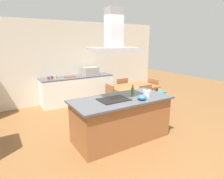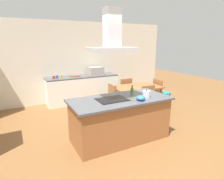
{
  "view_description": "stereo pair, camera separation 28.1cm",
  "coord_description": "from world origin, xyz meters",
  "px_view_note": "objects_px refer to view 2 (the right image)",
  "views": [
    {
      "loc": [
        -2.14,
        -3.11,
        2.03
      ],
      "look_at": [
        0.02,
        0.4,
        1.0
      ],
      "focal_mm": 30.63,
      "sensor_mm": 36.0,
      "label": 1
    },
    {
      "loc": [
        -1.89,
        -3.24,
        2.03
      ],
      "look_at": [
        0.02,
        0.4,
        1.0
      ],
      "focal_mm": 30.63,
      "sensor_mm": 36.0,
      "label": 2
    }
  ],
  "objects_px": {
    "chair_at_right_end": "(160,91)",
    "chair_facing_back_wall": "(125,89)",
    "dining_table": "(136,89)",
    "cooktop": "(112,100)",
    "cutting_board": "(75,76)",
    "mixing_bowl": "(141,98)",
    "tea_kettle": "(147,94)",
    "coffee_mug_blue": "(57,77)",
    "coffee_mug_yellow": "(61,76)",
    "range_hood": "(112,38)",
    "countertop_microwave": "(96,71)",
    "coffee_mug_red": "(54,77)",
    "olive_oil_bottle": "(132,92)",
    "chair_facing_island": "(150,100)",
    "chair_at_left_end": "(109,98)"
  },
  "relations": [
    {
      "from": "chair_at_right_end",
      "to": "chair_facing_back_wall",
      "type": "bearing_deg",
      "value": 143.99
    },
    {
      "from": "dining_table",
      "to": "chair_facing_back_wall",
      "type": "bearing_deg",
      "value": 90.0
    },
    {
      "from": "cooktop",
      "to": "dining_table",
      "type": "bearing_deg",
      "value": 40.75
    },
    {
      "from": "cooktop",
      "to": "cutting_board",
      "type": "bearing_deg",
      "value": 87.46
    },
    {
      "from": "chair_at_right_end",
      "to": "dining_table",
      "type": "bearing_deg",
      "value": 180.0
    },
    {
      "from": "mixing_bowl",
      "to": "tea_kettle",
      "type": "bearing_deg",
      "value": 27.56
    },
    {
      "from": "tea_kettle",
      "to": "coffee_mug_blue",
      "type": "relative_size",
      "value": 2.34
    },
    {
      "from": "cooktop",
      "to": "mixing_bowl",
      "type": "height_order",
      "value": "mixing_bowl"
    },
    {
      "from": "mixing_bowl",
      "to": "coffee_mug_yellow",
      "type": "xyz_separation_m",
      "value": [
        -0.82,
        3.26,
        -0.01
      ]
    },
    {
      "from": "cutting_board",
      "to": "range_hood",
      "type": "bearing_deg",
      "value": -92.54
    },
    {
      "from": "countertop_microwave",
      "to": "dining_table",
      "type": "xyz_separation_m",
      "value": [
        0.62,
        -1.6,
        -0.37
      ]
    },
    {
      "from": "countertop_microwave",
      "to": "coffee_mug_red",
      "type": "height_order",
      "value": "countertop_microwave"
    },
    {
      "from": "coffee_mug_yellow",
      "to": "range_hood",
      "type": "relative_size",
      "value": 0.1
    },
    {
      "from": "olive_oil_bottle",
      "to": "cutting_board",
      "type": "distance_m",
      "value": 2.96
    },
    {
      "from": "tea_kettle",
      "to": "mixing_bowl",
      "type": "bearing_deg",
      "value": -152.44
    },
    {
      "from": "mixing_bowl",
      "to": "range_hood",
      "type": "height_order",
      "value": "range_hood"
    },
    {
      "from": "cooktop",
      "to": "dining_table",
      "type": "height_order",
      "value": "cooktop"
    },
    {
      "from": "dining_table",
      "to": "chair_facing_island",
      "type": "xyz_separation_m",
      "value": [
        0.0,
        -0.67,
        -0.16
      ]
    },
    {
      "from": "coffee_mug_red",
      "to": "cutting_board",
      "type": "xyz_separation_m",
      "value": [
        0.72,
        0.08,
        -0.04
      ]
    },
    {
      "from": "cooktop",
      "to": "tea_kettle",
      "type": "distance_m",
      "value": 0.74
    },
    {
      "from": "tea_kettle",
      "to": "chair_facing_back_wall",
      "type": "relative_size",
      "value": 0.24
    },
    {
      "from": "chair_facing_island",
      "to": "chair_at_left_end",
      "type": "xyz_separation_m",
      "value": [
        -0.92,
        0.67,
        0.0
      ]
    },
    {
      "from": "range_hood",
      "to": "coffee_mug_red",
      "type": "bearing_deg",
      "value": 101.61
    },
    {
      "from": "cooktop",
      "to": "olive_oil_bottle",
      "type": "distance_m",
      "value": 0.48
    },
    {
      "from": "dining_table",
      "to": "chair_at_left_end",
      "type": "bearing_deg",
      "value": 180.0
    },
    {
      "from": "coffee_mug_yellow",
      "to": "cutting_board",
      "type": "bearing_deg",
      "value": -3.38
    },
    {
      "from": "dining_table",
      "to": "chair_at_right_end",
      "type": "distance_m",
      "value": 0.93
    },
    {
      "from": "coffee_mug_blue",
      "to": "dining_table",
      "type": "height_order",
      "value": "coffee_mug_blue"
    },
    {
      "from": "cooktop",
      "to": "coffee_mug_yellow",
      "type": "relative_size",
      "value": 6.67
    },
    {
      "from": "cooktop",
      "to": "chair_at_left_end",
      "type": "xyz_separation_m",
      "value": [
        0.57,
        1.28,
        -0.4
      ]
    },
    {
      "from": "chair_facing_back_wall",
      "to": "cutting_board",
      "type": "bearing_deg",
      "value": 143.9
    },
    {
      "from": "chair_at_right_end",
      "to": "coffee_mug_blue",
      "type": "bearing_deg",
      "value": 150.71
    },
    {
      "from": "mixing_bowl",
      "to": "countertop_microwave",
      "type": "height_order",
      "value": "countertop_microwave"
    },
    {
      "from": "countertop_microwave",
      "to": "coffee_mug_red",
      "type": "bearing_deg",
      "value": -178.85
    },
    {
      "from": "coffee_mug_blue",
      "to": "chair_facing_back_wall",
      "type": "relative_size",
      "value": 0.1
    },
    {
      "from": "chair_at_left_end",
      "to": "chair_facing_island",
      "type": "bearing_deg",
      "value": -36.01
    },
    {
      "from": "cooktop",
      "to": "mixing_bowl",
      "type": "relative_size",
      "value": 3.2
    },
    {
      "from": "cooktop",
      "to": "chair_at_right_end",
      "type": "relative_size",
      "value": 0.67
    },
    {
      "from": "olive_oil_bottle",
      "to": "coffee_mug_yellow",
      "type": "height_order",
      "value": "olive_oil_bottle"
    },
    {
      "from": "cooktop",
      "to": "mixing_bowl",
      "type": "distance_m",
      "value": 0.57
    },
    {
      "from": "mixing_bowl",
      "to": "cutting_board",
      "type": "xyz_separation_m",
      "value": [
        -0.35,
        3.23,
        -0.04
      ]
    },
    {
      "from": "range_hood",
      "to": "countertop_microwave",
      "type": "bearing_deg",
      "value": 73.38
    },
    {
      "from": "coffee_mug_yellow",
      "to": "mixing_bowl",
      "type": "bearing_deg",
      "value": -75.91
    },
    {
      "from": "cutting_board",
      "to": "range_hood",
      "type": "distance_m",
      "value": 3.17
    },
    {
      "from": "countertop_microwave",
      "to": "range_hood",
      "type": "height_order",
      "value": "range_hood"
    },
    {
      "from": "chair_facing_island",
      "to": "countertop_microwave",
      "type": "bearing_deg",
      "value": 105.38
    },
    {
      "from": "cooktop",
      "to": "coffee_mug_yellow",
      "type": "xyz_separation_m",
      "value": [
        -0.34,
        2.96,
        0.04
      ]
    },
    {
      "from": "coffee_mug_yellow",
      "to": "chair_facing_island",
      "type": "height_order",
      "value": "coffee_mug_yellow"
    },
    {
      "from": "mixing_bowl",
      "to": "chair_facing_back_wall",
      "type": "bearing_deg",
      "value": 65.95
    },
    {
      "from": "cooktop",
      "to": "range_hood",
      "type": "xyz_separation_m",
      "value": [
        0.0,
        0.0,
        1.2
      ]
    }
  ]
}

